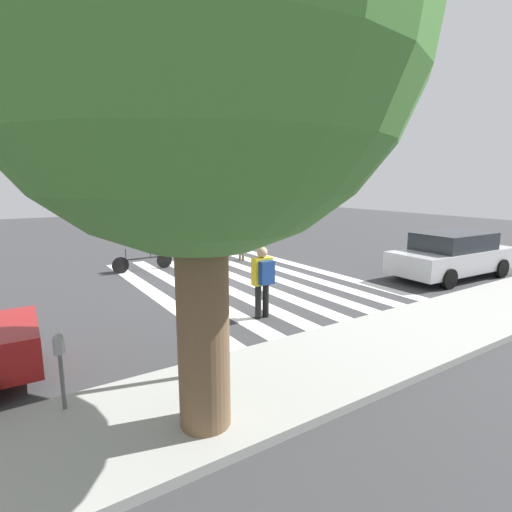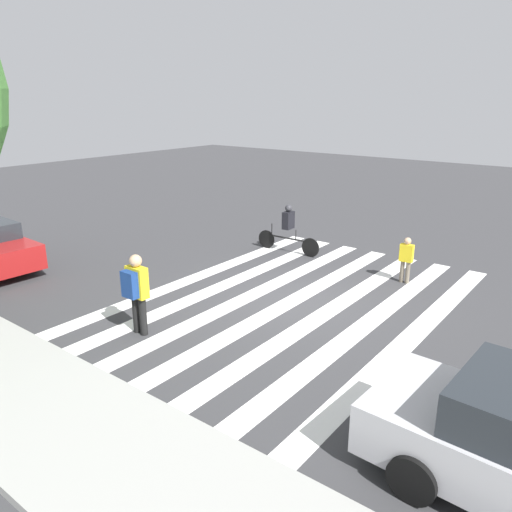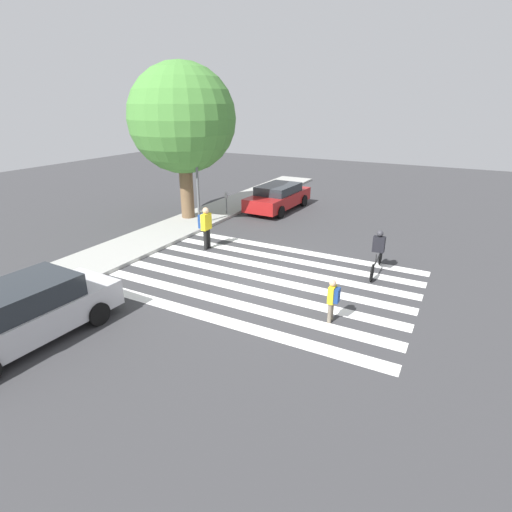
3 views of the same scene
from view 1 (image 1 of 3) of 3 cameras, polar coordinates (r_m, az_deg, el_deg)
name	(u,v)px [view 1 (image 1 of 3)]	position (r m, az deg, el deg)	size (l,w,h in m)	color
ground_plane	(243,280)	(13.44, -1.80, -3.45)	(60.00, 60.00, 0.00)	#38383A
sidewalk_curb	(401,338)	(8.96, 19.99, -10.99)	(36.00, 2.50, 0.14)	#9E9E99
crosswalk_stripes	(243,280)	(13.44, -1.80, -3.44)	(6.59, 10.00, 0.01)	white
traffic_light	(203,173)	(6.30, -7.56, 11.61)	(0.60, 0.50, 4.85)	#515456
parking_meter	(60,355)	(6.21, -26.23, -12.62)	(0.15, 0.15, 1.25)	#515456
street_tree	(196,31)	(5.08, -8.62, 29.19)	(5.08, 5.08, 7.47)	brown
pedestrian_child_with_backpack	(263,277)	(9.53, 1.01, -3.02)	(0.49, 0.41, 1.75)	black
pedestrian_adult_yellow_jacket	(241,243)	(16.61, -2.14, 1.86)	(0.35, 0.30, 1.26)	#6B6051
cyclist_mid_street	(142,248)	(15.25, -15.93, 1.12)	(2.27, 0.41, 1.57)	black
car_parked_silver_sedan	(452,255)	(15.23, 26.24, 0.16)	(4.81, 2.15, 1.56)	#B7B7BC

